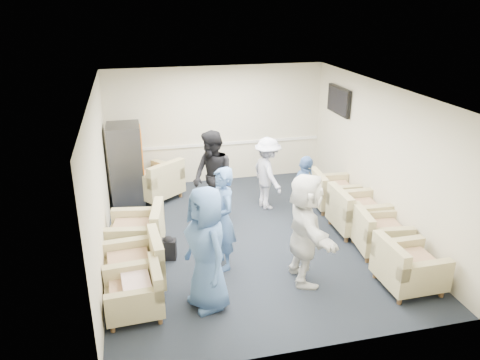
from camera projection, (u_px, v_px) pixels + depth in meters
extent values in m
plane|color=black|center=(249.00, 237.00, 8.58)|extent=(6.00, 6.00, 0.00)
plane|color=silver|center=(250.00, 90.00, 7.59)|extent=(6.00, 6.00, 0.00)
cube|color=beige|center=(217.00, 125.00, 10.80)|extent=(5.00, 0.02, 2.70)
cube|color=beige|center=(314.00, 256.00, 5.37)|extent=(5.00, 0.02, 2.70)
cube|color=beige|center=(99.00, 181.00, 7.54)|extent=(0.02, 6.00, 2.70)
cube|color=beige|center=(380.00, 158.00, 8.62)|extent=(0.02, 6.00, 2.70)
cube|color=silver|center=(217.00, 144.00, 10.94)|extent=(4.98, 0.04, 0.06)
cube|color=black|center=(339.00, 100.00, 9.98)|extent=(0.07, 1.00, 0.58)
cube|color=black|center=(337.00, 101.00, 9.97)|extent=(0.01, 0.92, 0.50)
cube|color=#47484E|center=(340.00, 107.00, 10.05)|extent=(0.04, 0.10, 0.25)
cube|color=tan|center=(134.00, 299.00, 6.45)|extent=(0.80, 0.80, 0.25)
cube|color=#9E7757|center=(133.00, 289.00, 6.38)|extent=(0.56, 0.52, 0.09)
cube|color=tan|center=(156.00, 276.00, 6.42)|extent=(0.16, 0.77, 0.36)
cube|color=tan|center=(133.00, 272.00, 7.03)|extent=(0.92, 0.92, 0.28)
cube|color=#9E7757|center=(132.00, 261.00, 6.95)|extent=(0.64, 0.60, 0.10)
cube|color=tan|center=(156.00, 248.00, 7.00)|extent=(0.20, 0.87, 0.41)
cube|color=tan|center=(136.00, 239.00, 7.96)|extent=(1.05, 1.05, 0.30)
cube|color=#9E7757|center=(135.00, 228.00, 7.89)|extent=(0.72, 0.69, 0.11)
cube|color=tan|center=(157.00, 219.00, 7.85)|extent=(0.30, 0.92, 0.43)
cube|color=tan|center=(409.00, 272.00, 7.03)|extent=(0.87, 0.87, 0.28)
cube|color=#9E7757|center=(411.00, 261.00, 6.96)|extent=(0.60, 0.56, 0.10)
cube|color=tan|center=(390.00, 255.00, 6.83)|extent=(0.15, 0.86, 0.40)
cube|color=tan|center=(380.00, 238.00, 8.04)|extent=(0.92, 0.92, 0.27)
cube|color=#9E7757|center=(381.00, 228.00, 7.97)|extent=(0.64, 0.60, 0.10)
cube|color=tan|center=(363.00, 222.00, 7.88)|extent=(0.24, 0.84, 0.39)
cube|color=tan|center=(357.00, 217.00, 8.74)|extent=(0.92, 0.92, 0.30)
cube|color=#9E7757|center=(358.00, 207.00, 8.66)|extent=(0.64, 0.60, 0.11)
cube|color=tan|center=(340.00, 201.00, 8.53)|extent=(0.17, 0.91, 0.43)
cube|color=tan|center=(334.00, 196.00, 9.71)|extent=(0.89, 0.89, 0.27)
cube|color=#9E7757|center=(334.00, 188.00, 9.65)|extent=(0.61, 0.58, 0.10)
cube|color=tan|center=(319.00, 182.00, 9.54)|extent=(0.19, 0.84, 0.39)
cube|color=tan|center=(155.00, 186.00, 10.16)|extent=(1.32, 1.32, 0.31)
cube|color=#9E7757|center=(154.00, 177.00, 10.08)|extent=(0.88, 0.89, 0.11)
cube|color=tan|center=(166.00, 173.00, 9.79)|extent=(0.84, 0.70, 0.44)
cube|color=#47484E|center=(126.00, 164.00, 9.80)|extent=(0.67, 0.80, 1.69)
cube|color=#F04A04|center=(142.00, 159.00, 9.84)|extent=(0.02, 0.68, 1.35)
cube|color=black|center=(145.00, 190.00, 10.10)|extent=(0.02, 0.40, 0.11)
cube|color=black|center=(169.00, 249.00, 7.83)|extent=(0.28, 0.23, 0.35)
sphere|color=black|center=(168.00, 241.00, 7.77)|extent=(0.18, 0.18, 0.18)
cube|color=silver|center=(136.00, 284.00, 6.37)|extent=(0.41, 0.52, 0.14)
imported|color=#40629A|center=(207.00, 249.00, 6.39)|extent=(0.82, 1.02, 1.81)
imported|color=#40629A|center=(222.00, 219.00, 7.38)|extent=(0.51, 0.68, 1.70)
imported|color=black|center=(213.00, 178.00, 8.86)|extent=(0.98, 1.08, 1.82)
imported|color=white|center=(268.00, 173.00, 9.54)|extent=(0.73, 1.06, 1.51)
imported|color=#40629A|center=(305.00, 195.00, 8.51)|extent=(0.37, 0.88, 1.50)
imported|color=silver|center=(305.00, 229.00, 7.00)|extent=(0.66, 1.67, 1.76)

